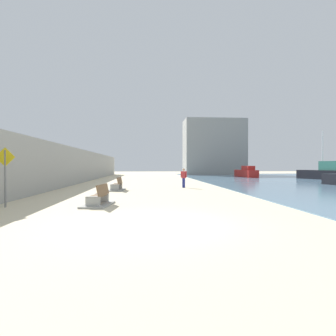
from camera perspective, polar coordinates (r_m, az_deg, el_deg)
name	(u,v)px	position (r m, az deg, el deg)	size (l,w,h in m)	color
ground_plane	(149,185)	(26.51, -3.97, -3.46)	(120.00, 120.00, 0.00)	beige
seawall	(70,166)	(27.44, -19.84, 0.38)	(0.80, 64.00, 3.57)	#9E9E99
bench_near	(98,200)	(12.96, -14.30, -6.57)	(1.35, 2.22, 0.98)	#9E9E99
bench_far	(117,187)	(20.57, -10.61, -3.96)	(1.25, 2.17, 0.98)	#9E9E99
person_walking	(184,176)	(22.68, 3.29, -1.77)	(0.47, 0.31, 1.61)	navy
boat_nearest	(327,173)	(40.84, 30.24, -0.84)	(4.00, 7.76, 6.41)	black
boat_mid_bay	(246,173)	(45.14, 15.99, -0.92)	(1.65, 6.57, 1.77)	red
pedestrian_sign	(5,170)	(13.88, -30.84, -0.37)	(0.85, 0.08, 2.63)	slate
harbor_building	(214,147)	(56.21, 9.54, 4.26)	(12.00, 6.00, 11.08)	gray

